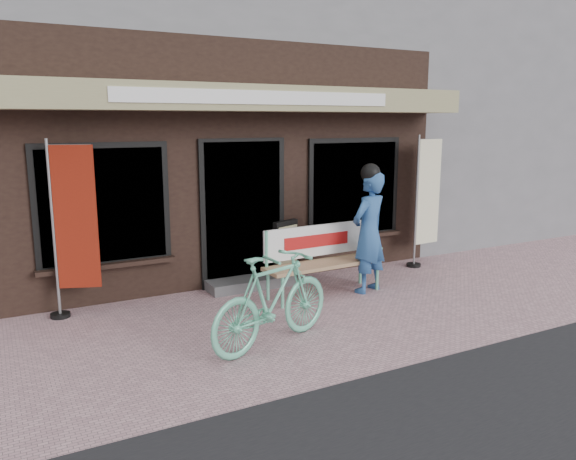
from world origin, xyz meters
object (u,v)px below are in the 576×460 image
person (369,230)px  nobori_red (72,227)px  bicycle (273,300)px  nobori_cream (426,199)px  menu_stand (286,250)px  bench (321,254)px

person → nobori_red: size_ratio=0.83×
bicycle → nobori_cream: (3.88, 1.93, 0.62)m
person → bicycle: person is taller
menu_stand → bicycle: bearing=-141.7°
nobori_cream → menu_stand: 2.66m
nobori_cream → bicycle: bearing=-157.7°
bicycle → nobori_cream: size_ratio=0.79×
person → nobori_cream: 1.94m
person → nobori_red: 3.98m
menu_stand → person: bearing=-72.3°
bench → person: (0.65, -0.24, 0.34)m
bench → nobori_red: bearing=166.8°
bench → person: size_ratio=0.98×
person → bicycle: (-2.12, -1.14, -0.39)m
nobori_red → bicycle: bearing=-28.2°
nobori_cream → menu_stand: size_ratio=2.33×
bicycle → nobori_red: nobori_red is taller
person → nobori_red: bearing=147.4°
person → bench: bearing=139.3°
nobori_cream → menu_stand: bearing=170.7°
bicycle → nobori_red: size_ratio=0.78×
bench → nobori_cream: (2.42, 0.55, 0.57)m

